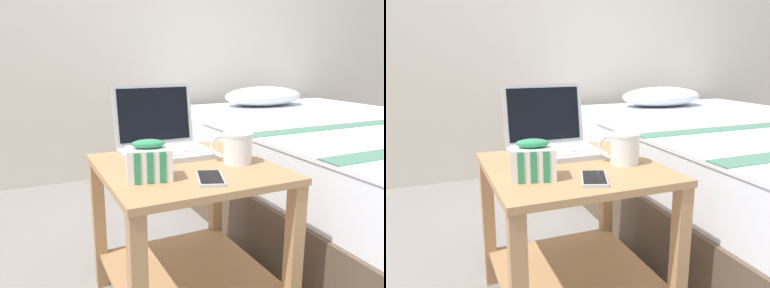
{
  "view_description": "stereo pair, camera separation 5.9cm",
  "coord_description": "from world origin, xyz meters",
  "views": [
    {
      "loc": [
        -0.48,
        -1.08,
        0.87
      ],
      "look_at": [
        0.0,
        -0.04,
        0.6
      ],
      "focal_mm": 35.0,
      "sensor_mm": 36.0,
      "label": 1
    },
    {
      "loc": [
        -0.43,
        -1.1,
        0.87
      ],
      "look_at": [
        0.0,
        -0.04,
        0.6
      ],
      "focal_mm": 35.0,
      "sensor_mm": 36.0,
      "label": 2
    }
  ],
  "objects": [
    {
      "name": "back_wall",
      "position": [
        0.0,
        1.62,
        1.25
      ],
      "size": [
        8.0,
        0.05,
        2.5
      ],
      "color": "beige",
      "rests_on": "ground_plane"
    },
    {
      "name": "bed",
      "position": [
        1.16,
        0.42,
        0.27
      ],
      "size": [
        1.55,
        2.16,
        0.66
      ],
      "color": "brown",
      "rests_on": "ground_plane"
    },
    {
      "name": "bedside_table",
      "position": [
        0.0,
        0.0,
        0.34
      ],
      "size": [
        0.55,
        0.56,
        0.52
      ],
      "color": "tan",
      "rests_on": "ground_plane"
    },
    {
      "name": "laptop",
      "position": [
        -0.01,
        0.19,
        0.57
      ],
      "size": [
        0.31,
        0.28,
        0.25
      ],
      "color": "#B7BABC",
      "rests_on": "bedside_table"
    },
    {
      "name": "mug_front_left",
      "position": [
        0.16,
        -0.04,
        0.58
      ],
      "size": [
        0.12,
        0.11,
        0.1
      ],
      "color": "white",
      "rests_on": "bedside_table"
    },
    {
      "name": "snack_bag",
      "position": [
        -0.16,
        -0.09,
        0.58
      ],
      "size": [
        0.14,
        0.11,
        0.12
      ],
      "color": "white",
      "rests_on": "bedside_table"
    },
    {
      "name": "cell_phone",
      "position": [
        -0.0,
        -0.17,
        0.53
      ],
      "size": [
        0.12,
        0.15,
        0.01
      ],
      "color": "#B7BABC",
      "rests_on": "bedside_table"
    }
  ]
}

